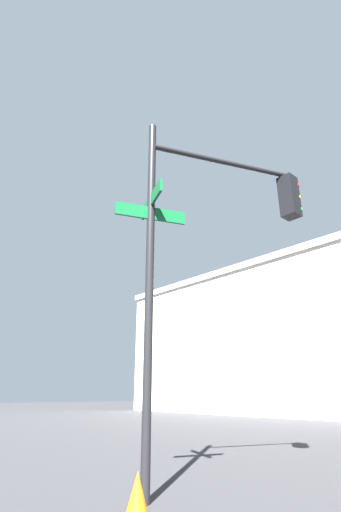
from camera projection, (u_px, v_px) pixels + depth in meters
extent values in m
cylinder|color=black|center=(149.00, 281.00, 5.20)|extent=(0.12, 0.12, 5.41)
cylinder|color=black|center=(224.00, 162.00, 6.41)|extent=(1.06, 2.45, 0.09)
cube|color=black|center=(289.00, 197.00, 6.66)|extent=(0.28, 0.28, 0.80)
sphere|color=red|center=(294.00, 187.00, 6.80)|extent=(0.18, 0.18, 0.18)
sphere|color=orange|center=(296.00, 198.00, 6.71)|extent=(0.18, 0.18, 0.18)
sphere|color=green|center=(298.00, 211.00, 6.62)|extent=(0.18, 0.18, 0.18)
cube|color=#0F5128|center=(151.00, 213.00, 5.57)|extent=(0.45, 1.04, 0.20)
cube|color=#0F5128|center=(151.00, 201.00, 5.65)|extent=(0.94, 0.41, 0.20)
cube|color=silver|center=(316.00, 352.00, 29.28)|extent=(19.97, 21.06, 8.68)
cube|color=#9D998E|center=(309.00, 297.00, 30.88)|extent=(20.27, 21.36, 0.40)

